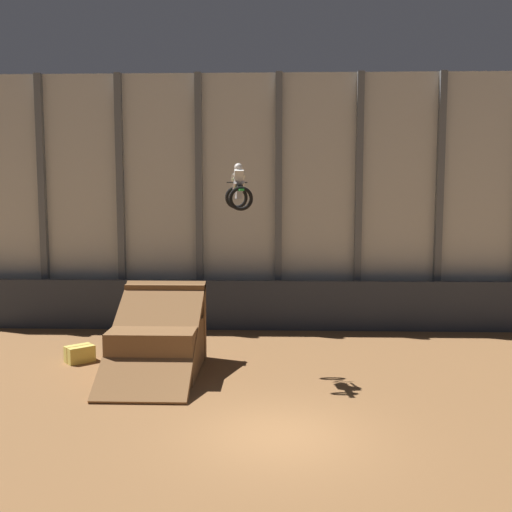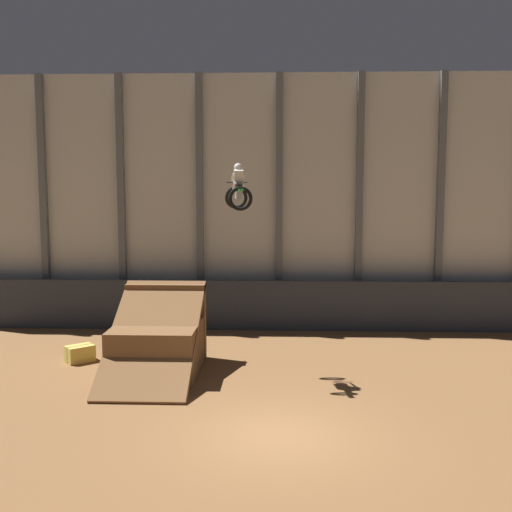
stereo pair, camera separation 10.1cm
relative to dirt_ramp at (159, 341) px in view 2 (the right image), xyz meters
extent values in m
plane|color=brown|center=(3.90, -5.18, -0.96)|extent=(60.00, 60.00, 0.00)
cube|color=beige|center=(3.90, 6.72, 4.40)|extent=(32.00, 0.12, 10.71)
cube|color=slate|center=(-6.24, 6.52, 4.40)|extent=(0.28, 0.28, 10.71)
cube|color=slate|center=(-2.86, 6.52, 4.40)|extent=(0.28, 0.28, 10.71)
cube|color=slate|center=(0.52, 6.52, 4.40)|extent=(0.28, 0.28, 10.71)
cube|color=slate|center=(3.90, 6.52, 4.40)|extent=(0.28, 0.28, 10.71)
cube|color=slate|center=(7.27, 6.52, 4.40)|extent=(0.28, 0.28, 10.71)
cube|color=slate|center=(10.65, 6.52, 4.40)|extent=(0.28, 0.28, 10.71)
cube|color=#2D333D|center=(3.90, 5.69, 0.09)|extent=(31.36, 0.20, 2.09)
cube|color=brown|center=(0.00, -0.14, -0.17)|extent=(2.68, 3.29, 1.58)
cube|color=brown|center=(0.00, 1.25, 0.36)|extent=(2.73, 0.50, 2.63)
cube|color=brown|center=(0.00, -0.85, 0.36)|extent=(2.73, 4.80, 2.80)
torus|color=black|center=(2.52, 0.35, 4.65)|extent=(0.74, 0.23, 0.73)
torus|color=black|center=(2.74, -1.03, 4.63)|extent=(0.74, 0.23, 0.73)
cube|color=#B7B7BC|center=(2.64, -0.39, 4.76)|extent=(0.26, 0.54, 0.29)
cube|color=green|center=(2.61, -0.23, 4.96)|extent=(0.27, 0.47, 0.24)
cube|color=black|center=(2.67, -0.62, 4.98)|extent=(0.25, 0.58, 0.13)
cube|color=green|center=(2.76, -1.14, 4.89)|extent=(0.20, 0.38, 0.06)
cylinder|color=#B7B7BC|center=(2.54, 0.17, 4.89)|extent=(0.10, 0.26, 0.53)
cylinder|color=black|center=(2.55, 0.12, 5.13)|extent=(0.66, 0.14, 0.04)
cube|color=silver|center=(2.64, -0.43, 5.26)|extent=(0.33, 0.37, 0.53)
sphere|color=silver|center=(2.63, -0.33, 5.58)|extent=(0.30, 0.30, 0.26)
cylinder|color=silver|center=(2.51, -0.39, 5.00)|extent=(0.17, 0.42, 0.33)
cylinder|color=silver|center=(2.75, -0.35, 5.00)|extent=(0.17, 0.42, 0.33)
cylinder|color=silver|center=(2.45, -0.22, 5.28)|extent=(0.16, 0.52, 0.25)
cylinder|color=silver|center=(2.76, -0.17, 5.28)|extent=(0.16, 0.52, 0.25)
cube|color=#CCB751|center=(-2.90, 0.78, -0.68)|extent=(1.07, 1.04, 0.56)
cube|color=#996623|center=(-2.90, 0.78, -0.68)|extent=(0.71, 0.63, 0.57)
camera|label=1|loc=(3.79, -18.94, 4.90)|focal=42.00mm
camera|label=2|loc=(3.89, -18.93, 4.90)|focal=42.00mm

